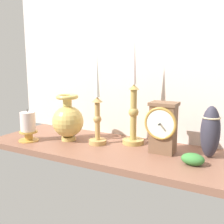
{
  "coord_description": "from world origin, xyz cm",
  "views": [
    {
      "loc": [
        49.05,
        -88.11,
        32.72
      ],
      "look_at": [
        1.71,
        0.0,
        14.0
      ],
      "focal_mm": 42.52,
      "sensor_mm": 36.0,
      "label": 1
    }
  ],
  "objects_px": {
    "mantel_clock": "(163,127)",
    "brass_vase_bulbous": "(68,120)",
    "candlestick_tall_center": "(97,114)",
    "pillar_candle_front": "(28,126)",
    "tall_ceramic_vase": "(210,132)",
    "candlestick_tall_left": "(133,113)"
  },
  "relations": [
    {
      "from": "mantel_clock",
      "to": "tall_ceramic_vase",
      "type": "relative_size",
      "value": 1.03
    },
    {
      "from": "mantel_clock",
      "to": "candlestick_tall_left",
      "type": "relative_size",
      "value": 0.44
    },
    {
      "from": "tall_ceramic_vase",
      "to": "pillar_candle_front",
      "type": "bearing_deg",
      "value": -168.02
    },
    {
      "from": "pillar_candle_front",
      "to": "candlestick_tall_left",
      "type": "bearing_deg",
      "value": 22.86
    },
    {
      "from": "mantel_clock",
      "to": "pillar_candle_front",
      "type": "distance_m",
      "value": 0.56
    },
    {
      "from": "mantel_clock",
      "to": "tall_ceramic_vase",
      "type": "height_order",
      "value": "mantel_clock"
    },
    {
      "from": "pillar_candle_front",
      "to": "mantel_clock",
      "type": "bearing_deg",
      "value": 12.1
    },
    {
      "from": "candlestick_tall_center",
      "to": "mantel_clock",
      "type": "bearing_deg",
      "value": 4.06
    },
    {
      "from": "pillar_candle_front",
      "to": "tall_ceramic_vase",
      "type": "height_order",
      "value": "tall_ceramic_vase"
    },
    {
      "from": "mantel_clock",
      "to": "brass_vase_bulbous",
      "type": "bearing_deg",
      "value": -175.35
    },
    {
      "from": "brass_vase_bulbous",
      "to": "tall_ceramic_vase",
      "type": "xyz_separation_m",
      "value": [
        0.56,
        0.07,
        0.0
      ]
    },
    {
      "from": "mantel_clock",
      "to": "brass_vase_bulbous",
      "type": "xyz_separation_m",
      "value": [
        -0.4,
        -0.03,
        -0.01
      ]
    },
    {
      "from": "tall_ceramic_vase",
      "to": "candlestick_tall_center",
      "type": "bearing_deg",
      "value": -173.09
    },
    {
      "from": "candlestick_tall_center",
      "to": "tall_ceramic_vase",
      "type": "height_order",
      "value": "candlestick_tall_center"
    },
    {
      "from": "mantel_clock",
      "to": "candlestick_tall_center",
      "type": "relative_size",
      "value": 0.52
    },
    {
      "from": "brass_vase_bulbous",
      "to": "tall_ceramic_vase",
      "type": "distance_m",
      "value": 0.57
    },
    {
      "from": "mantel_clock",
      "to": "brass_vase_bulbous",
      "type": "relative_size",
      "value": 0.96
    },
    {
      "from": "candlestick_tall_center",
      "to": "tall_ceramic_vase",
      "type": "xyz_separation_m",
      "value": [
        0.42,
        0.05,
        -0.03
      ]
    },
    {
      "from": "candlestick_tall_left",
      "to": "tall_ceramic_vase",
      "type": "bearing_deg",
      "value": -4.21
    },
    {
      "from": "candlestick_tall_left",
      "to": "tall_ceramic_vase",
      "type": "height_order",
      "value": "candlestick_tall_left"
    },
    {
      "from": "pillar_candle_front",
      "to": "brass_vase_bulbous",
      "type": "bearing_deg",
      "value": 30.26
    },
    {
      "from": "mantel_clock",
      "to": "candlestick_tall_center",
      "type": "bearing_deg",
      "value": -175.94
    }
  ]
}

